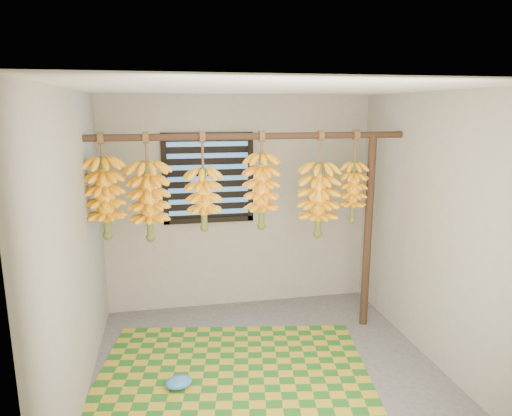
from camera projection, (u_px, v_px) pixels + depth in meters
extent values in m
cube|color=#494949|center=(268.00, 372.00, 3.98)|extent=(3.00, 3.00, 0.01)
cube|color=silver|center=(270.00, 88.00, 3.47)|extent=(3.00, 3.00, 0.01)
cube|color=gray|center=(239.00, 203.00, 5.17)|extent=(3.00, 0.01, 2.40)
cube|color=gray|center=(75.00, 251.00, 3.44)|extent=(0.01, 3.00, 2.40)
cube|color=gray|center=(436.00, 231.00, 4.01)|extent=(0.01, 3.00, 2.40)
cube|color=black|center=(208.00, 178.00, 5.01)|extent=(1.00, 0.04, 1.00)
cylinder|color=#3A2416|center=(253.00, 136.00, 4.23)|extent=(3.00, 0.06, 0.06)
cylinder|color=#3A2416|center=(368.00, 233.00, 4.67)|extent=(0.08, 0.08, 2.00)
cube|color=#205C1B|center=(233.00, 378.00, 3.88)|extent=(2.61, 2.23, 0.01)
ellipsoid|color=#346EC5|center=(179.00, 383.00, 3.73)|extent=(0.25, 0.20, 0.09)
cylinder|color=brown|center=(101.00, 148.00, 3.98)|extent=(0.02, 0.02, 0.23)
cylinder|color=#4C5923|center=(105.00, 196.00, 4.08)|extent=(0.06, 0.06, 0.69)
cylinder|color=brown|center=(146.00, 150.00, 4.06)|extent=(0.02, 0.02, 0.27)
cylinder|color=#4C5923|center=(149.00, 199.00, 4.16)|extent=(0.06, 0.06, 0.69)
cylinder|color=brown|center=(203.00, 152.00, 4.17)|extent=(0.02, 0.02, 0.34)
cylinder|color=#4C5923|center=(204.00, 197.00, 4.25)|extent=(0.06, 0.06, 0.55)
cylinder|color=brown|center=(262.00, 145.00, 4.26)|extent=(0.02, 0.02, 0.22)
cylinder|color=#4C5923|center=(261.00, 189.00, 4.35)|extent=(0.06, 0.06, 0.68)
cylinder|color=brown|center=(320.00, 149.00, 4.38)|extent=(0.02, 0.02, 0.32)
cylinder|color=#4C5923|center=(319.00, 198.00, 4.48)|extent=(0.06, 0.06, 0.69)
cylinder|color=brown|center=(355.00, 148.00, 4.45)|extent=(0.02, 0.02, 0.32)
cylinder|color=#4C5923|center=(353.00, 190.00, 4.54)|extent=(0.05, 0.05, 0.57)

